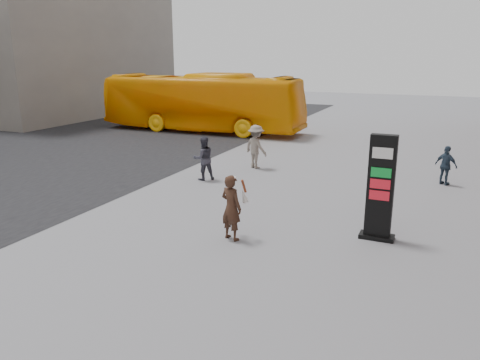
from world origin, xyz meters
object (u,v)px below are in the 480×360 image
at_px(info_pylon, 381,188).
at_px(pedestrian_c, 446,166).
at_px(pedestrian_b, 256,147).
at_px(woman, 232,207).
at_px(bus, 202,102).
at_px(pedestrian_a, 204,158).

distance_m(info_pylon, pedestrian_c, 6.66).
bearing_deg(pedestrian_b, woman, 134.53).
bearing_deg(info_pylon, pedestrian_c, 76.65).
bearing_deg(bus, pedestrian_a, -152.29).
xyz_separation_m(woman, pedestrian_b, (-2.39, 7.65, 0.03)).
xyz_separation_m(woman, pedestrian_c, (5.05, 8.02, -0.16)).
bearing_deg(woman, bus, -41.41).
relative_size(bus, pedestrian_b, 6.98).
bearing_deg(info_pylon, bus, 132.46).
xyz_separation_m(info_pylon, pedestrian_c, (1.55, 6.45, -0.65)).
bearing_deg(bus, info_pylon, -138.53).
height_order(woman, pedestrian_c, woman).
xyz_separation_m(info_pylon, woman, (-3.50, -1.57, -0.49)).
relative_size(info_pylon, bus, 0.22).
relative_size(woman, bus, 0.14).
relative_size(info_pylon, pedestrian_c, 1.89).
distance_m(woman, pedestrian_b, 8.02).
relative_size(bus, pedestrian_c, 8.78).
height_order(pedestrian_a, pedestrian_c, pedestrian_a).
xyz_separation_m(bus, pedestrian_b, (6.85, -7.92, -0.87)).
bearing_deg(info_pylon, woman, -155.69).
xyz_separation_m(pedestrian_b, pedestrian_c, (7.44, 0.36, -0.19)).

